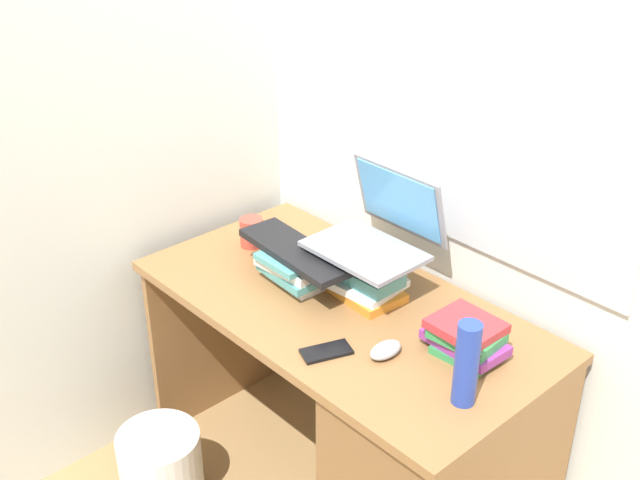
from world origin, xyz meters
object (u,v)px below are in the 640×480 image
keyboard (296,251)px  book_stack_tall (365,276)px  book_stack_side (466,337)px  water_bottle (466,364)px  cell_phone (326,352)px  book_stack_keyboard_riser (296,268)px  computer_mouse (386,350)px  desk (410,447)px  laptop (380,230)px  mug (252,232)px  wastebasket (161,467)px

keyboard → book_stack_tall: bearing=34.4°
book_stack_side → water_bottle: size_ratio=0.97×
water_bottle → cell_phone: 0.41m
keyboard → cell_phone: size_ratio=3.09×
book_stack_tall → book_stack_keyboard_riser: 0.22m
computer_mouse → cell_phone: bearing=-136.1°
desk → book_stack_side: book_stack_side is taller
cell_phone → book_stack_side: bearing=68.2°
water_bottle → cell_phone: (-0.37, -0.11, -0.11)m
desk → keyboard: (-0.50, 0.00, 0.44)m
laptop → mug: laptop is taller
desk → cell_phone: (-0.17, -0.17, 0.33)m
desk → laptop: size_ratio=3.80×
keyboard → wastebasket: 0.86m
book_stack_side → computer_mouse: bearing=-130.3°
book_stack_side → cell_phone: size_ratio=1.64×
book_stack_keyboard_riser → book_stack_side: 0.59m
book_stack_keyboard_riser → keyboard: size_ratio=0.54×
water_bottle → cell_phone: water_bottle is taller
water_bottle → computer_mouse: bearing=-179.1°
book_stack_keyboard_riser → wastebasket: book_stack_keyboard_riser is taller
mug → wastebasket: (0.12, -0.50, -0.64)m
book_stack_tall → mug: size_ratio=2.10×
computer_mouse → mug: mug is taller
cell_phone → wastebasket: bearing=-130.5°
wastebasket → mug: bearing=103.1°
mug → wastebasket: 0.82m
water_bottle → book_stack_keyboard_riser: bearing=174.8°
laptop → keyboard: (-0.18, -0.17, -0.08)m
book_stack_keyboard_riser → cell_phone: (0.33, -0.18, -0.05)m
mug → cell_phone: size_ratio=0.86×
desk → laptop: laptop is taller
book_stack_side → mug: bearing=-177.0°
book_stack_tall → computer_mouse: 0.31m
wastebasket → cell_phone: bearing=28.6°
book_stack_side → mug: book_stack_side is taller
book_stack_side → wastebasket: size_ratio=0.83×
desk → computer_mouse: computer_mouse is taller
water_bottle → book_stack_side: bearing=127.2°
laptop → water_bottle: (0.52, -0.24, -0.08)m
mug → book_stack_side: bearing=3.0°
desk → laptop: (-0.32, 0.18, 0.52)m
water_bottle → keyboard: bearing=174.8°
desk → book_stack_tall: book_stack_tall is taller
laptop → cell_phone: bearing=-67.4°
laptop → computer_mouse: 0.40m
desk → keyboard: keyboard is taller
laptop → book_stack_keyboard_riser: bearing=-136.7°
computer_mouse → cell_phone: computer_mouse is taller
book_stack_keyboard_riser → water_bottle: size_ratio=0.99×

